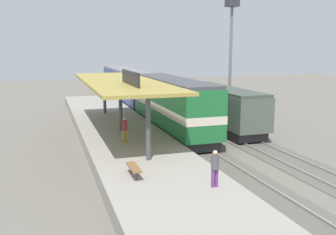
% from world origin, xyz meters
% --- Properties ---
extents(ground_plane, '(120.00, 120.00, 0.00)m').
position_xyz_m(ground_plane, '(2.00, 0.00, 0.00)').
color(ground_plane, '#666056').
extents(track_near, '(3.20, 110.00, 0.16)m').
position_xyz_m(track_near, '(0.00, 0.00, 0.03)').
color(track_near, '#565249').
rests_on(track_near, ground).
extents(track_far, '(3.20, 110.00, 0.16)m').
position_xyz_m(track_far, '(4.60, 0.00, 0.03)').
color(track_far, '#565249').
rests_on(track_far, ground).
extents(platform, '(6.00, 44.00, 0.90)m').
position_xyz_m(platform, '(-4.60, 0.00, 0.45)').
color(platform, gray).
rests_on(platform, ground).
extents(station_canopy, '(5.20, 18.00, 4.70)m').
position_xyz_m(station_canopy, '(-4.60, -0.09, 4.53)').
color(station_canopy, '#47474C').
rests_on(station_canopy, platform).
extents(platform_bench, '(0.44, 1.70, 0.50)m').
position_xyz_m(platform_bench, '(-6.00, -10.48, 1.34)').
color(platform_bench, '#333338').
rests_on(platform_bench, platform).
extents(locomotive, '(2.93, 14.43, 4.44)m').
position_xyz_m(locomotive, '(0.00, 1.57, 2.41)').
color(locomotive, '#28282D').
rests_on(locomotive, track_near).
extents(passenger_carriage_single, '(2.90, 20.00, 4.24)m').
position_xyz_m(passenger_carriage_single, '(0.00, 19.57, 2.31)').
color(passenger_carriage_single, '#28282D').
rests_on(passenger_carriage_single, track_near).
extents(freight_car, '(2.80, 12.00, 3.54)m').
position_xyz_m(freight_car, '(4.60, 1.77, 1.97)').
color(freight_car, '#28282D').
rests_on(freight_car, track_far).
extents(light_mast, '(1.10, 1.10, 11.70)m').
position_xyz_m(light_mast, '(7.80, 6.47, 8.40)').
color(light_mast, slate).
rests_on(light_mast, ground).
extents(person_waiting, '(0.34, 0.34, 1.71)m').
position_xyz_m(person_waiting, '(-5.08, -3.80, 1.85)').
color(person_waiting, olive).
rests_on(person_waiting, platform).
extents(person_walking, '(0.34, 0.34, 1.71)m').
position_xyz_m(person_walking, '(-2.86, -12.99, 1.85)').
color(person_walking, '#663375').
rests_on(person_walking, platform).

